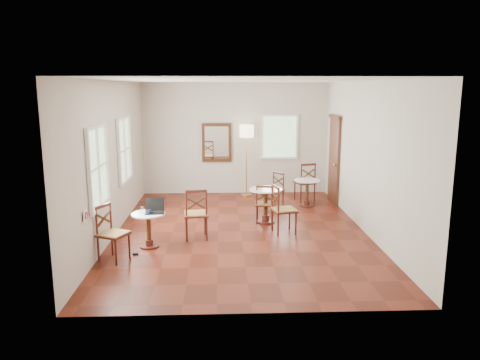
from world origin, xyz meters
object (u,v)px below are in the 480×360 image
(cafe_table_mid, at_px, (266,202))
(water_glass, at_px, (142,210))
(cafe_table_back, at_px, (307,190))
(mouse, at_px, (151,210))
(chair_mid_a, at_px, (264,204))
(cafe_table_near, at_px, (149,226))
(power_adapter, at_px, (136,254))
(chair_near_a, at_px, (196,214))
(floor_lamp, at_px, (247,136))
(navy_mug, at_px, (149,212))
(laptop, at_px, (155,209))
(chair_back_b, at_px, (275,190))
(chair_mid_b, at_px, (283,209))
(chair_back_a, at_px, (305,182))
(chair_near_b, at_px, (112,233))

(cafe_table_mid, bearing_deg, water_glass, -148.65)
(cafe_table_back, distance_m, mouse, 4.34)
(cafe_table_mid, bearing_deg, cafe_table_back, 49.72)
(cafe_table_back, height_order, chair_mid_a, chair_mid_a)
(cafe_table_near, distance_m, cafe_table_mid, 2.72)
(water_glass, bearing_deg, power_adapter, -99.28)
(chair_near_a, distance_m, floor_lamp, 3.93)
(navy_mug, bearing_deg, mouse, 91.24)
(laptop, xyz_separation_m, mouse, (-0.09, 0.08, -0.04))
(chair_mid_a, relative_size, laptop, 2.28)
(cafe_table_near, xyz_separation_m, chair_near_a, (0.83, 0.46, 0.10))
(chair_mid_a, bearing_deg, water_glass, 39.43)
(cafe_table_near, xyz_separation_m, navy_mug, (0.03, -0.07, 0.28))
(chair_back_b, height_order, navy_mug, chair_back_b)
(cafe_table_near, distance_m, mouse, 0.30)
(chair_back_b, height_order, floor_lamp, floor_lamp)
(chair_mid_a, relative_size, chair_mid_b, 0.86)
(chair_mid_a, bearing_deg, laptop, 41.56)
(chair_back_a, distance_m, navy_mug, 4.87)
(floor_lamp, distance_m, water_glass, 4.62)
(cafe_table_back, bearing_deg, power_adapter, -138.03)
(power_adapter, bearing_deg, floor_lamp, 63.85)
(chair_near_a, distance_m, laptop, 0.85)
(water_glass, bearing_deg, floor_lamp, 62.23)
(chair_near_b, xyz_separation_m, chair_back_a, (3.98, 4.00, 0.02))
(chair_mid_b, bearing_deg, chair_near_b, 102.54)
(power_adapter, bearing_deg, chair_near_b, -146.10)
(cafe_table_near, bearing_deg, mouse, 80.61)
(chair_near_a, distance_m, chair_back_b, 2.99)
(cafe_table_mid, height_order, laptop, laptop)
(cafe_table_near, relative_size, chair_back_b, 0.77)
(water_glass, bearing_deg, chair_mid_b, 14.88)
(cafe_table_mid, bearing_deg, chair_mid_b, -70.04)
(chair_near_a, bearing_deg, mouse, 15.31)
(chair_back_a, bearing_deg, floor_lamp, -39.69)
(chair_mid_a, distance_m, floor_lamp, 2.84)
(chair_mid_a, distance_m, water_glass, 2.78)
(mouse, bearing_deg, chair_near_a, -2.07)
(chair_near_b, height_order, mouse, chair_near_b)
(chair_near_b, xyz_separation_m, mouse, (0.54, 0.77, 0.19))
(chair_near_a, height_order, chair_near_b, chair_near_a)
(chair_mid_a, bearing_deg, chair_back_a, -114.80)
(cafe_table_mid, relative_size, power_adapter, 7.93)
(chair_back_b, distance_m, floor_lamp, 1.80)
(chair_near_b, height_order, laptop, chair_near_b)
(chair_mid_b, bearing_deg, laptop, 94.15)
(chair_near_a, distance_m, power_adapter, 1.42)
(navy_mug, height_order, water_glass, water_glass)
(chair_near_b, bearing_deg, chair_near_a, -25.51)
(cafe_table_mid, xyz_separation_m, chair_mid_a, (-0.03, -0.01, -0.04))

